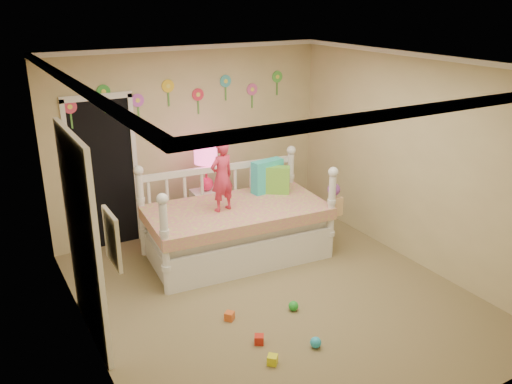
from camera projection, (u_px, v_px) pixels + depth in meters
floor at (274, 296)px, 6.08m from camera, size 4.00×4.50×0.01m
ceiling at (278, 63)px, 5.18m from camera, size 4.00×4.50×0.01m
back_wall at (191, 141)px, 7.46m from camera, size 4.00×0.01×2.60m
left_wall at (83, 227)px, 4.70m from camera, size 0.01×4.50×2.60m
right_wall at (414, 161)px, 6.56m from camera, size 0.01×4.50×2.60m
crown_molding at (278, 66)px, 5.19m from camera, size 4.00×4.50×0.06m
daybed at (236, 211)px, 6.81m from camera, size 2.39×1.42×1.25m
pillow_turquoise at (267, 176)px, 7.22m from camera, size 0.46×0.21×0.44m
pillow_lime at (275, 180)px, 7.18m from camera, size 0.41×0.34×0.37m
child at (222, 176)px, 6.51m from camera, size 0.36×0.27×0.89m
nightstand at (208, 214)px, 7.46m from camera, size 0.44×0.34×0.69m
table_lamp at (206, 159)px, 7.18m from camera, size 0.31×0.31×0.69m
closet_doorway at (104, 173)px, 6.96m from camera, size 0.90×0.04×2.07m
flower_decals at (183, 96)px, 7.18m from camera, size 3.40×0.02×0.50m
mirror_closet at (83, 239)px, 5.05m from camera, size 0.07×1.30×2.10m
wall_picture at (112, 239)px, 3.89m from camera, size 0.05×0.34×0.42m
hanging_bag at (334, 201)px, 6.78m from camera, size 0.20×0.16×0.36m
toy_scatter at (270, 319)px, 5.55m from camera, size 1.04×1.43×0.11m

